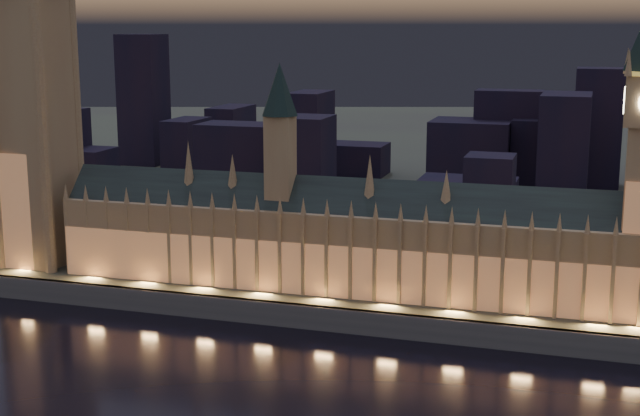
% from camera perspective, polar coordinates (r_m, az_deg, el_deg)
% --- Properties ---
extents(ground_plane, '(2000.00, 2000.00, 0.00)m').
position_cam_1_polar(ground_plane, '(263.10, -4.68, -10.41)').
color(ground_plane, black).
rests_on(ground_plane, ground).
extents(north_bank, '(2000.00, 960.00, 8.00)m').
position_cam_1_polar(north_bank, '(757.36, 10.18, 4.29)').
color(north_bank, '#3D383B').
rests_on(north_bank, ground).
extents(embankment_wall, '(2000.00, 2.50, 8.00)m').
position_cam_1_polar(embankment_wall, '(297.72, -1.73, -6.89)').
color(embankment_wall, '#43474B').
rests_on(embankment_wall, ground).
extents(palace_of_westminster, '(202.00, 22.30, 78.00)m').
position_cam_1_polar(palace_of_westminster, '(308.35, 0.82, -1.90)').
color(palace_of_westminster, '#9D7456').
rests_on(palace_of_westminster, north_bank).
extents(victoria_tower, '(31.68, 31.68, 132.87)m').
position_cam_1_polar(victoria_tower, '(352.58, -17.93, 7.11)').
color(victoria_tower, '#9D7456').
rests_on(victoria_tower, north_bank).
extents(city_backdrop, '(477.53, 215.63, 84.64)m').
position_cam_1_polar(city_backdrop, '(481.31, 9.65, 3.42)').
color(city_backdrop, black).
rests_on(city_backdrop, north_bank).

